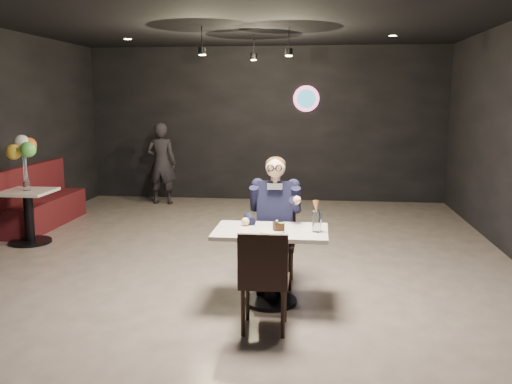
# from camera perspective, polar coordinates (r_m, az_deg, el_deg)

# --- Properties ---
(floor) EXTENTS (9.00, 9.00, 0.00)m
(floor) POSITION_cam_1_polar(r_m,az_deg,el_deg) (6.57, -2.92, -7.97)
(floor) COLOR gray
(floor) RESTS_ON ground
(wall_sign) EXTENTS (0.50, 0.06, 0.50)m
(wall_sign) POSITION_cam_1_polar(r_m,az_deg,el_deg) (10.64, 5.32, 9.76)
(wall_sign) COLOR pink
(wall_sign) RESTS_ON floor
(pendant_lights) EXTENTS (1.40, 1.20, 0.36)m
(pendant_lights) POSITION_cam_1_polar(r_m,az_deg,el_deg) (8.28, -0.75, 15.88)
(pendant_lights) COLOR black
(pendant_lights) RESTS_ON floor
(main_table) EXTENTS (1.10, 0.70, 0.75)m
(main_table) POSITION_cam_1_polar(r_m,az_deg,el_deg) (5.38, 1.56, -7.86)
(main_table) COLOR white
(main_table) RESTS_ON floor
(chair_far) EXTENTS (0.42, 0.46, 0.92)m
(chair_far) POSITION_cam_1_polar(r_m,az_deg,el_deg) (5.88, 2.04, -5.45)
(chair_far) COLOR black
(chair_far) RESTS_ON floor
(chair_near) EXTENTS (0.43, 0.47, 0.92)m
(chair_near) POSITION_cam_1_polar(r_m,az_deg,el_deg) (4.77, 0.92, -9.12)
(chair_near) COLOR black
(chair_near) RESTS_ON floor
(seated_man) EXTENTS (0.60, 0.80, 1.44)m
(seated_man) POSITION_cam_1_polar(r_m,az_deg,el_deg) (5.81, 2.05, -2.97)
(seated_man) COLOR black
(seated_man) RESTS_ON floor
(dessert_plate) EXTENTS (0.23, 0.23, 0.01)m
(dessert_plate) POSITION_cam_1_polar(r_m,az_deg,el_deg) (5.18, 1.68, -4.16)
(dessert_plate) COLOR white
(dessert_plate) RESTS_ON main_table
(cake_slice) EXTENTS (0.12, 0.11, 0.07)m
(cake_slice) POSITION_cam_1_polar(r_m,az_deg,el_deg) (5.19, 2.40, -3.67)
(cake_slice) COLOR black
(cake_slice) RESTS_ON dessert_plate
(mint_leaf) EXTENTS (0.07, 0.04, 0.01)m
(mint_leaf) POSITION_cam_1_polar(r_m,az_deg,el_deg) (5.15, 2.73, -3.27)
(mint_leaf) COLOR green
(mint_leaf) RESTS_ON cake_slice
(sundae_glass) EXTENTS (0.09, 0.09, 0.20)m
(sundae_glass) POSITION_cam_1_polar(r_m,az_deg,el_deg) (5.20, 6.42, -3.10)
(sundae_glass) COLOR silver
(sundae_glass) RESTS_ON main_table
(wafer_cone) EXTENTS (0.08, 0.08, 0.13)m
(wafer_cone) POSITION_cam_1_polar(r_m,az_deg,el_deg) (5.16, 6.36, -1.57)
(wafer_cone) COLOR tan
(wafer_cone) RESTS_ON sundae_glass
(booth_bench) EXTENTS (0.49, 1.96, 0.98)m
(booth_bench) POSITION_cam_1_polar(r_m,az_deg,el_deg) (9.18, -21.44, -0.36)
(booth_bench) COLOR #3F0D16
(booth_bench) RESTS_ON floor
(side_table) EXTENTS (0.65, 0.65, 0.81)m
(side_table) POSITION_cam_1_polar(r_m,az_deg,el_deg) (8.19, -22.80, -2.21)
(side_table) COLOR white
(side_table) RESTS_ON floor
(balloon_vase) EXTENTS (0.10, 0.10, 0.15)m
(balloon_vase) POSITION_cam_1_polar(r_m,az_deg,el_deg) (8.12, -22.99, 0.66)
(balloon_vase) COLOR silver
(balloon_vase) RESTS_ON side_table
(balloon_bunch) EXTENTS (0.39, 0.39, 0.64)m
(balloon_bunch) POSITION_cam_1_polar(r_m,az_deg,el_deg) (8.07, -23.18, 3.44)
(balloon_bunch) COLOR gold
(balloon_bunch) RESTS_ON balloon_vase
(passerby) EXTENTS (0.57, 0.38, 1.56)m
(passerby) POSITION_cam_1_polar(r_m,az_deg,el_deg) (10.50, -9.93, 2.98)
(passerby) COLOR black
(passerby) RESTS_ON floor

